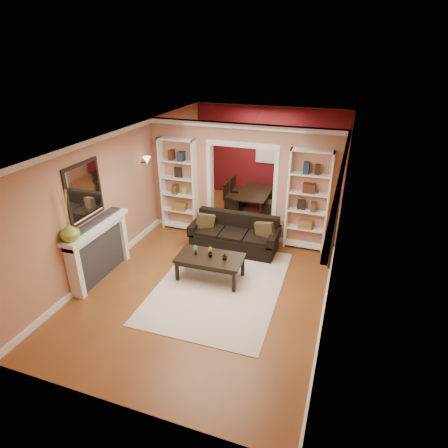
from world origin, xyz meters
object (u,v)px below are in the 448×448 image
at_px(fireplace, 100,251).
at_px(sofa, 234,233).
at_px(bookshelf_left, 179,186).
at_px(bookshelf_right, 308,201).
at_px(dining_table, 256,201).
at_px(coffee_table, 210,268).

bearing_deg(fireplace, sofa, 42.22).
height_order(bookshelf_left, bookshelf_right, same).
relative_size(bookshelf_right, dining_table, 1.52).
bearing_deg(sofa, coffee_table, -93.58).
distance_m(coffee_table, bookshelf_left, 2.59).
relative_size(bookshelf_right, fireplace, 1.35).
bearing_deg(coffee_table, fireplace, -164.77).
xyz_separation_m(coffee_table, bookshelf_right, (1.57, 1.89, 0.90)).
distance_m(bookshelf_right, fireplace, 4.47).
height_order(coffee_table, bookshelf_left, bookshelf_left).
xyz_separation_m(fireplace, dining_table, (2.03, 4.31, -0.31)).
xyz_separation_m(bookshelf_right, dining_table, (-1.61, 1.78, -0.88)).
height_order(coffee_table, dining_table, dining_table).
relative_size(sofa, coffee_table, 1.53).
height_order(sofa, bookshelf_left, bookshelf_left).
relative_size(sofa, fireplace, 1.17).
relative_size(bookshelf_left, fireplace, 1.35).
bearing_deg(bookshelf_right, dining_table, 132.19).
height_order(sofa, dining_table, sofa).
distance_m(bookshelf_right, dining_table, 2.56).
bearing_deg(coffee_table, dining_table, 88.70).
height_order(bookshelf_right, dining_table, bookshelf_right).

